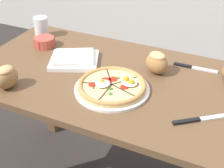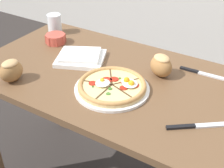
% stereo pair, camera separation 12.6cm
% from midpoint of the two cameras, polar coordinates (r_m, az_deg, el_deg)
% --- Properties ---
extents(dining_table, '(1.36, 0.70, 0.77)m').
position_cam_midpoint_polar(dining_table, '(1.42, 4.18, -3.13)').
color(dining_table, brown).
rests_on(dining_table, ground_plane).
extents(pizza, '(0.31, 0.31, 0.05)m').
position_cam_midpoint_polar(pizza, '(1.26, 2.91, -0.51)').
color(pizza, white).
rests_on(pizza, dining_table).
extents(ramekin_bowl, '(0.11, 0.11, 0.05)m').
position_cam_midpoint_polar(ramekin_bowl, '(1.66, -8.15, 8.20)').
color(ramekin_bowl, '#C64C3D').
rests_on(ramekin_bowl, dining_table).
extents(napkin_folded, '(0.27, 0.26, 0.04)m').
position_cam_midpoint_polar(napkin_folded, '(1.48, -3.34, 4.84)').
color(napkin_folded, white).
rests_on(napkin_folded, dining_table).
extents(bread_piece_near, '(0.08, 0.11, 0.10)m').
position_cam_midpoint_polar(bread_piece_near, '(1.36, -15.48, 2.34)').
color(bread_piece_near, olive).
rests_on(bread_piece_near, dining_table).
extents(bread_piece_far, '(0.13, 0.12, 0.10)m').
position_cam_midpoint_polar(bread_piece_far, '(1.37, 11.59, 3.33)').
color(bread_piece_far, '#A3703D').
rests_on(bread_piece_far, dining_table).
extents(knife_main, '(0.20, 0.16, 0.01)m').
position_cam_midpoint_polar(knife_main, '(1.15, 18.79, -7.37)').
color(knife_main, silver).
rests_on(knife_main, dining_table).
extents(knife_spare, '(0.20, 0.02, 0.01)m').
position_cam_midpoint_polar(knife_spare, '(1.45, 18.41, 1.84)').
color(knife_spare, silver).
rests_on(knife_spare, dining_table).
extents(water_glass, '(0.08, 0.08, 0.11)m').
position_cam_midpoint_polar(water_glass, '(1.77, -8.43, 10.58)').
color(water_glass, white).
rests_on(water_glass, dining_table).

